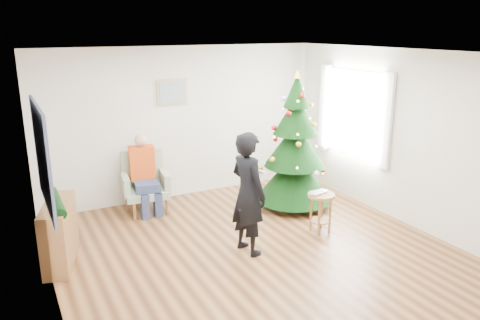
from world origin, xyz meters
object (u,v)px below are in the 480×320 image
stool (321,213)px  console (59,233)px  armchair (145,190)px  standing_man (248,193)px  christmas_tree (295,147)px

stool → console: bearing=167.3°
armchair → console: 1.90m
stool → armchair: (-2.01, 1.99, 0.06)m
standing_man → console: size_ratio=1.64×
stool → standing_man: 1.33m
christmas_tree → stool: 1.31m
christmas_tree → standing_man: 1.85m
standing_man → console: standing_man is taller
armchair → standing_man: standing_man is taller
stool → christmas_tree: bearing=76.8°
christmas_tree → console: 3.78m
christmas_tree → armchair: 2.53m
armchair → console: size_ratio=0.98×
armchair → stool: bearing=-36.6°
stool → console: 3.56m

